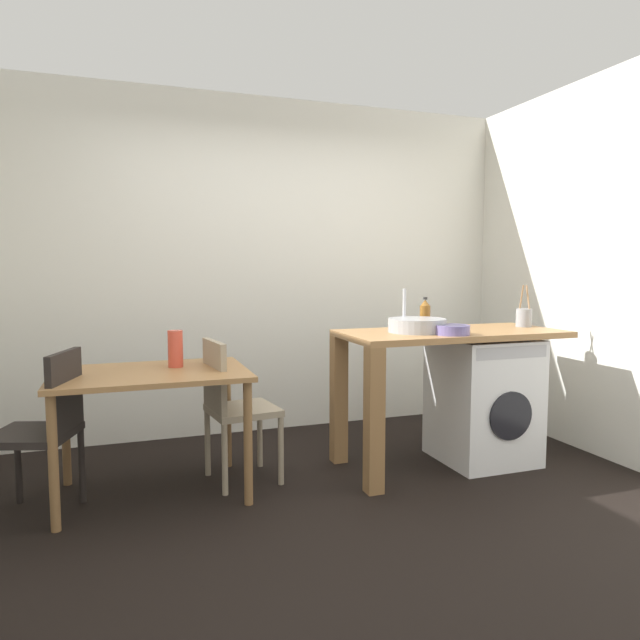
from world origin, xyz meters
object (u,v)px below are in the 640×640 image
(washing_machine, at_px, (483,399))
(vase, at_px, (175,349))
(chair_person_seat, at_px, (46,424))
(bottle_tall_green, at_px, (425,314))
(chair_opposite, at_px, (232,402))
(utensil_crock, at_px, (524,317))
(mixing_bowl, at_px, (452,329))
(dining_table, at_px, (151,388))

(washing_machine, relative_size, vase, 3.84)
(chair_person_seat, distance_m, bottle_tall_green, 2.48)
(chair_opposite, height_order, washing_machine, chair_opposite)
(chair_opposite, relative_size, utensil_crock, 3.00)
(washing_machine, distance_m, bottle_tall_green, 0.71)
(chair_person_seat, bearing_deg, mixing_bowl, -76.67)
(mixing_bowl, height_order, vase, mixing_bowl)
(utensil_crock, height_order, vase, utensil_crock)
(vase, bearing_deg, utensil_crock, -4.00)
(washing_machine, height_order, utensil_crock, utensil_crock)
(chair_person_seat, bearing_deg, chair_opposite, -62.92)
(chair_opposite, bearing_deg, dining_table, -93.21)
(bottle_tall_green, distance_m, utensil_crock, 0.73)
(bottle_tall_green, relative_size, utensil_crock, 0.72)
(dining_table, distance_m, mixing_bowl, 1.87)
(chair_person_seat, distance_m, mixing_bowl, 2.42)
(dining_table, distance_m, chair_opposite, 0.50)
(mixing_bowl, relative_size, vase, 0.99)
(chair_person_seat, bearing_deg, vase, -54.24)
(washing_machine, xyz_separation_m, mixing_bowl, (-0.39, -0.20, 0.52))
(dining_table, relative_size, utensil_crock, 3.67)
(utensil_crock, bearing_deg, dining_table, 178.46)
(dining_table, relative_size, washing_machine, 1.28)
(bottle_tall_green, bearing_deg, chair_person_seat, -174.48)
(chair_opposite, relative_size, mixing_bowl, 4.05)
(dining_table, xyz_separation_m, vase, (0.15, 0.10, 0.21))
(washing_machine, bearing_deg, utensil_crock, 8.10)
(chair_person_seat, height_order, chair_opposite, same)
(chair_opposite, distance_m, washing_machine, 1.74)
(dining_table, height_order, bottle_tall_green, bottle_tall_green)
(washing_machine, bearing_deg, chair_person_seat, -179.97)
(dining_table, xyz_separation_m, mixing_bowl, (1.82, -0.32, 0.31))
(dining_table, relative_size, bottle_tall_green, 5.09)
(vase, bearing_deg, chair_person_seat, -162.31)
(washing_machine, bearing_deg, vase, 173.85)
(dining_table, height_order, mixing_bowl, mixing_bowl)
(dining_table, height_order, utensil_crock, utensil_crock)
(bottle_tall_green, bearing_deg, dining_table, -176.61)
(chair_person_seat, xyz_separation_m, bottle_tall_green, (2.42, 0.23, 0.51))
(chair_person_seat, height_order, vase, vase)
(bottle_tall_green, bearing_deg, chair_opposite, -177.08)
(dining_table, distance_m, chair_person_seat, 0.58)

